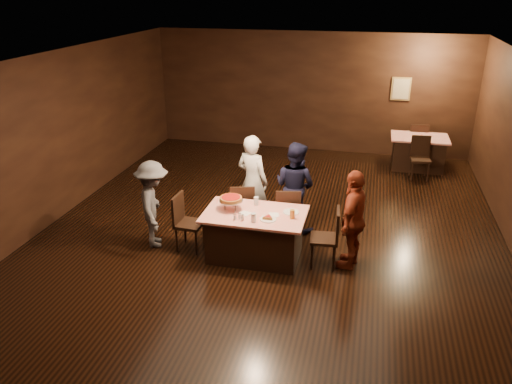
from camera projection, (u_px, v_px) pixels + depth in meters
room at (271, 116)px, 7.95m from camera, size 10.00×10.04×3.02m
main_table at (255, 235)px, 7.96m from camera, size 1.60×1.00×0.77m
back_table at (418, 152)px, 11.76m from camera, size 1.30×0.90×0.77m
chair_far_left at (243, 208)px, 8.68m from camera, size 0.51×0.51×0.95m
chair_far_right at (288, 213)px, 8.51m from camera, size 0.49×0.49×0.95m
chair_end_left at (190, 223)px, 8.16m from camera, size 0.44×0.44×0.95m
chair_end_right at (324, 237)px, 7.69m from camera, size 0.46×0.46×0.95m
chair_back_near at (420, 158)px, 11.10m from camera, size 0.45×0.45×0.95m
chair_back_far at (417, 141)px, 12.27m from camera, size 0.44×0.44×0.95m
diner_white_jacket at (253, 181)px, 8.86m from camera, size 0.72×0.60×1.69m
diner_navy_hoodie at (295, 186)px, 8.74m from camera, size 0.97×0.88×1.61m
diner_grey_knit at (153, 204)px, 8.19m from camera, size 0.87×1.09×1.48m
diner_red_shirt at (353, 219)px, 7.55m from camera, size 0.60×1.00×1.59m
pizza_stand at (231, 199)px, 7.87m from camera, size 0.38×0.38×0.22m
plate_with_slice at (268, 218)px, 7.59m from camera, size 0.25×0.25×0.06m
plate_empty at (291, 212)px, 7.83m from camera, size 0.25×0.25×0.01m
glass_front_left at (253, 218)px, 7.50m from camera, size 0.08×0.08×0.14m
glass_amber at (292, 214)px, 7.61m from camera, size 0.08×0.08×0.14m
glass_back at (256, 201)px, 8.06m from camera, size 0.08×0.08×0.14m
condiments at (239, 217)px, 7.58m from camera, size 0.17×0.10×0.09m
napkin_center at (274, 215)px, 7.75m from camera, size 0.19×0.19×0.01m
napkin_left at (245, 213)px, 7.80m from camera, size 0.21×0.21×0.01m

